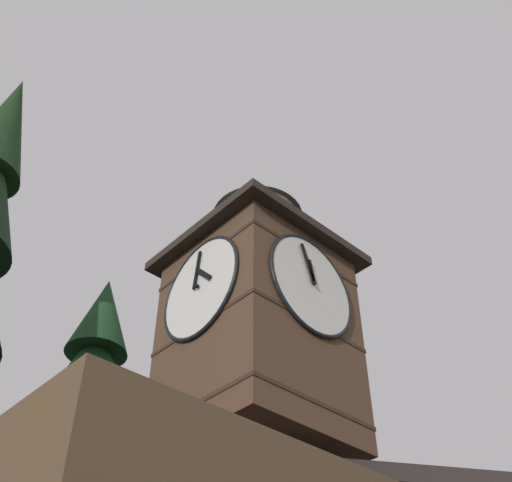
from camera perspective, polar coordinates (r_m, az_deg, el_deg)
clock_tower at (r=16.70m, az=0.16°, el=-7.11°), size 4.40×4.40×8.30m
flying_bird_high at (r=23.52m, az=-3.74°, el=1.56°), size 0.44×0.55×0.14m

